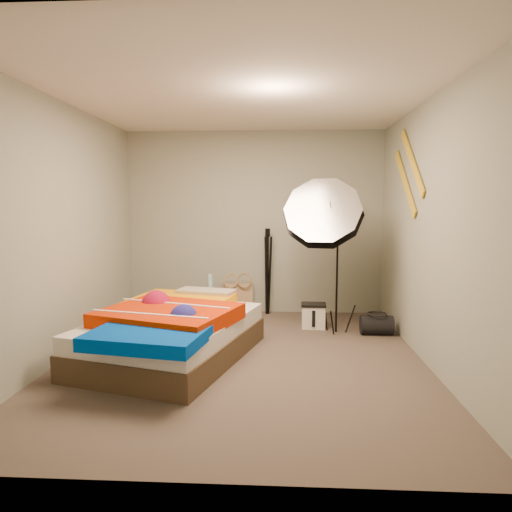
# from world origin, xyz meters

# --- Properties ---
(floor) EXTENTS (4.00, 4.00, 0.00)m
(floor) POSITION_xyz_m (0.00, 0.00, 0.00)
(floor) COLOR brown
(floor) RESTS_ON ground
(ceiling) EXTENTS (4.00, 4.00, 0.00)m
(ceiling) POSITION_xyz_m (0.00, 0.00, 2.50)
(ceiling) COLOR silver
(ceiling) RESTS_ON wall_back
(wall_back) EXTENTS (3.50, 0.00, 3.50)m
(wall_back) POSITION_xyz_m (0.00, 2.00, 1.25)
(wall_back) COLOR gray
(wall_back) RESTS_ON floor
(wall_front) EXTENTS (3.50, 0.00, 3.50)m
(wall_front) POSITION_xyz_m (0.00, -2.00, 1.25)
(wall_front) COLOR gray
(wall_front) RESTS_ON floor
(wall_left) EXTENTS (0.00, 4.00, 4.00)m
(wall_left) POSITION_xyz_m (-1.75, 0.00, 1.25)
(wall_left) COLOR gray
(wall_left) RESTS_ON floor
(wall_right) EXTENTS (0.00, 4.00, 4.00)m
(wall_right) POSITION_xyz_m (1.75, 0.00, 1.25)
(wall_right) COLOR gray
(wall_right) RESTS_ON floor
(tote_bag) EXTENTS (0.43, 0.21, 0.43)m
(tote_bag) POSITION_xyz_m (-0.22, 1.90, 0.21)
(tote_bag) COLOR tan
(tote_bag) RESTS_ON floor
(wrapping_roll) EXTENTS (0.11, 0.19, 0.62)m
(wrapping_roll) POSITION_xyz_m (-0.54, 1.45, 0.31)
(wrapping_roll) COLOR #4FA1BD
(wrapping_roll) RESTS_ON floor
(camera_case) EXTENTS (0.29, 0.21, 0.28)m
(camera_case) POSITION_xyz_m (0.77, 1.18, 0.14)
(camera_case) COLOR white
(camera_case) RESTS_ON floor
(duffel_bag) EXTENTS (0.37, 0.23, 0.22)m
(duffel_bag) POSITION_xyz_m (1.49, 0.94, 0.11)
(duffel_bag) COLOR black
(duffel_bag) RESTS_ON floor
(wall_stripe_upper) EXTENTS (0.02, 0.91, 0.78)m
(wall_stripe_upper) POSITION_xyz_m (1.73, 0.60, 1.95)
(wall_stripe_upper) COLOR gold
(wall_stripe_upper) RESTS_ON wall_right
(wall_stripe_lower) EXTENTS (0.02, 0.91, 0.78)m
(wall_stripe_lower) POSITION_xyz_m (1.73, 0.85, 1.75)
(wall_stripe_lower) COLOR gold
(wall_stripe_lower) RESTS_ON wall_right
(bed) EXTENTS (1.74, 2.22, 0.54)m
(bed) POSITION_xyz_m (-0.69, -0.00, 0.27)
(bed) COLOR #493624
(bed) RESTS_ON floor
(photo_umbrella) EXTENTS (1.19, 0.93, 1.92)m
(photo_umbrella) POSITION_xyz_m (0.85, 0.94, 1.38)
(photo_umbrella) COLOR black
(photo_umbrella) RESTS_ON floor
(camera_tripod) EXTENTS (0.07, 0.07, 1.18)m
(camera_tripod) POSITION_xyz_m (0.19, 1.87, 0.68)
(camera_tripod) COLOR black
(camera_tripod) RESTS_ON floor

